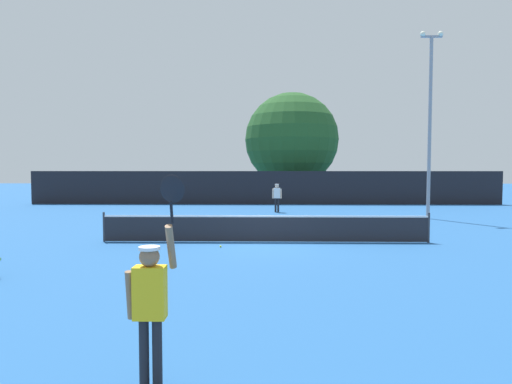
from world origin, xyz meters
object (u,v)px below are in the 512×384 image
(light_pole, at_px, (430,115))
(parked_car_near, at_px, (289,190))
(player_serving, at_px, (151,294))
(player_receiving, at_px, (277,195))
(tennis_ball, at_px, (221,246))
(large_tree, at_px, (292,140))

(light_pole, xyz_separation_m, parked_car_near, (-6.53, 14.32, -4.65))
(player_serving, bearing_deg, parked_car_near, 83.98)
(player_serving, xyz_separation_m, light_pole, (9.97, 18.26, 4.27))
(player_serving, distance_m, parked_car_near, 32.77)
(player_receiving, xyz_separation_m, parked_car_near, (1.30, 11.06, -0.27))
(player_serving, bearing_deg, tennis_ball, 90.61)
(player_receiving, distance_m, parked_car_near, 11.14)
(tennis_ball, bearing_deg, player_receiving, 79.43)
(player_receiving, xyz_separation_m, large_tree, (1.59, 11.71, 4.03))
(light_pole, distance_m, large_tree, 16.23)
(player_serving, height_order, light_pole, light_pole)
(player_serving, height_order, large_tree, large_tree)
(player_serving, xyz_separation_m, player_receiving, (2.13, 21.52, -0.11))
(light_pole, xyz_separation_m, large_tree, (-6.24, 14.97, -0.35))
(player_serving, distance_m, large_tree, 33.67)
(player_serving, bearing_deg, player_receiving, 84.35)
(player_serving, relative_size, tennis_ball, 38.09)
(large_tree, bearing_deg, parked_car_near, -113.87)
(tennis_ball, distance_m, light_pole, 14.35)
(parked_car_near, bearing_deg, player_receiving, -96.09)
(parked_car_near, bearing_deg, tennis_ball, -98.09)
(tennis_ball, xyz_separation_m, large_tree, (3.82, 23.66, 5.04))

